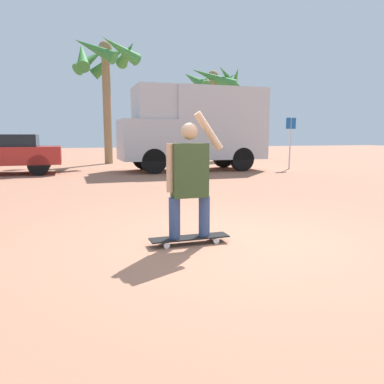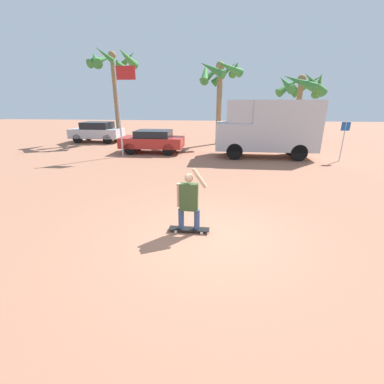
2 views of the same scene
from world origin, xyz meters
name	(u,v)px [view 1 (image 1 of 2)]	position (x,y,z in m)	size (l,w,h in m)	color
ground_plane	(229,244)	(0.00, 0.00, 0.00)	(80.00, 80.00, 0.00)	#A36B51
skateboard	(190,238)	(-0.46, 0.16, 0.07)	(1.00, 0.23, 0.09)	black
person_skateboarder	(189,175)	(-0.46, 0.16, 0.87)	(0.72, 0.22, 1.55)	#384C7A
camper_van	(195,126)	(2.88, 9.78, 1.72)	(5.56, 2.10, 3.16)	black
parked_car_red	(3,153)	(-4.00, 10.38, 0.76)	(3.86, 1.90, 1.39)	black
palm_tree_near_van	(215,86)	(6.13, 15.98, 4.12)	(3.64, 3.88, 5.20)	#8E704C
palm_tree_center_background	(105,62)	(-0.01, 14.56, 4.78)	(3.28, 3.41, 5.92)	#8E704C
street_sign	(290,136)	(6.73, 9.11, 1.34)	(0.44, 0.06, 2.06)	#B7B7BC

